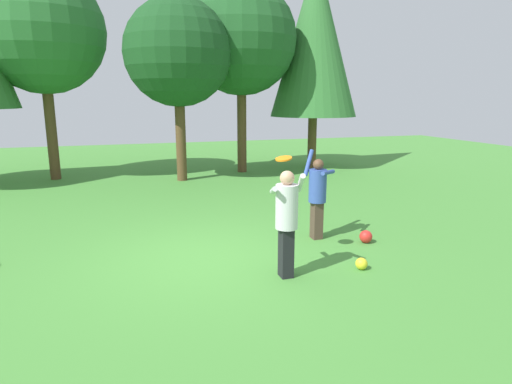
# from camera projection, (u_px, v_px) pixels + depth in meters

# --- Properties ---
(ground_plane) EXTENTS (40.00, 40.00, 0.00)m
(ground_plane) POSITION_uv_depth(u_px,v_px,m) (206.00, 258.00, 7.56)
(ground_plane) COLOR #478C38
(person_thrower) EXTENTS (0.66, 0.66, 1.74)m
(person_thrower) POSITION_uv_depth(u_px,v_px,m) (317.00, 192.00, 8.44)
(person_thrower) COLOR #4C382D
(person_thrower) RESTS_ON ground_plane
(person_catcher) EXTENTS (0.61, 0.66, 1.66)m
(person_catcher) POSITION_uv_depth(u_px,v_px,m) (287.00, 215.00, 6.59)
(person_catcher) COLOR black
(person_catcher) RESTS_ON ground_plane
(frisbee) EXTENTS (0.37, 0.37, 0.07)m
(frisbee) POSITION_uv_depth(u_px,v_px,m) (284.00, 159.00, 6.99)
(frisbee) COLOR orange
(ball_red) EXTENTS (0.25, 0.25, 0.25)m
(ball_red) POSITION_uv_depth(u_px,v_px,m) (366.00, 237.00, 8.34)
(ball_red) COLOR red
(ball_red) RESTS_ON ground_plane
(ball_yellow) EXTENTS (0.20, 0.20, 0.20)m
(ball_yellow) POSITION_uv_depth(u_px,v_px,m) (361.00, 264.00, 7.05)
(ball_yellow) COLOR yellow
(ball_yellow) RESTS_ON ground_plane
(tree_left) EXTENTS (3.96, 3.96, 6.77)m
(tree_left) POSITION_uv_depth(u_px,v_px,m) (42.00, 31.00, 13.88)
(tree_left) COLOR brown
(tree_left) RESTS_ON ground_plane
(tree_center) EXTENTS (3.40, 3.40, 5.82)m
(tree_center) POSITION_uv_depth(u_px,v_px,m) (178.00, 53.00, 13.82)
(tree_center) COLOR brown
(tree_center) RESTS_ON ground_plane
(tree_right) EXTENTS (3.91, 3.91, 6.68)m
(tree_right) POSITION_uv_depth(u_px,v_px,m) (241.00, 40.00, 15.38)
(tree_right) COLOR brown
(tree_right) RESTS_ON ground_plane
(tree_far_right) EXTENTS (3.28, 3.28, 7.84)m
(tree_far_right) POSITION_uv_depth(u_px,v_px,m) (315.00, 38.00, 16.32)
(tree_far_right) COLOR brown
(tree_far_right) RESTS_ON ground_plane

